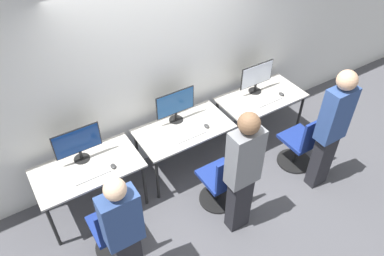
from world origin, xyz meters
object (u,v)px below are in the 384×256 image
(keyboard_left, at_px, (91,175))
(person_center, at_px, (243,171))
(office_chair_left, at_px, (114,231))
(office_chair_right, at_px, (301,145))
(person_right, at_px, (332,127))
(mouse_center, at_px, (207,126))
(monitor_left, at_px, (78,143))
(mouse_right, at_px, (282,94))
(office_chair_center, at_px, (222,183))
(keyboard_right, at_px, (267,100))
(person_left, at_px, (124,231))
(monitor_center, at_px, (175,105))
(keyboard_center, at_px, (190,134))
(mouse_left, at_px, (113,166))
(monitor_right, at_px, (257,77))

(keyboard_left, xyz_separation_m, person_center, (1.34, -1.00, 0.21))
(keyboard_left, height_order, office_chair_left, office_chair_left)
(office_chair_left, bearing_deg, office_chair_right, -1.91)
(office_chair_right, distance_m, person_right, 0.69)
(keyboard_left, distance_m, mouse_center, 1.56)
(mouse_center, bearing_deg, monitor_left, 169.12)
(keyboard_left, relative_size, mouse_right, 4.52)
(mouse_center, bearing_deg, office_chair_center, -107.17)
(keyboard_left, relative_size, office_chair_left, 0.45)
(person_right, bearing_deg, keyboard_right, 93.10)
(office_chair_left, xyz_separation_m, office_chair_center, (1.38, -0.06, 0.00))
(keyboard_left, xyz_separation_m, mouse_right, (2.86, 0.02, 0.01))
(monitor_left, bearing_deg, mouse_center, -10.88)
(person_left, distance_m, monitor_center, 1.84)
(person_left, bearing_deg, monitor_left, 89.33)
(office_chair_center, relative_size, person_center, 0.53)
(office_chair_left, relative_size, keyboard_center, 2.23)
(keyboard_left, distance_m, mouse_right, 2.86)
(keyboard_center, bearing_deg, monitor_center, 90.00)
(mouse_center, height_order, office_chair_center, office_chair_center)
(monitor_left, height_order, person_center, person_center)
(mouse_center, relative_size, office_chair_center, 0.10)
(keyboard_center, distance_m, keyboard_right, 1.30)
(mouse_left, relative_size, mouse_center, 1.00)
(person_left, relative_size, keyboard_right, 3.80)
(monitor_right, distance_m, person_right, 1.33)
(office_chair_center, xyz_separation_m, mouse_right, (1.50, 0.65, 0.36))
(office_chair_center, xyz_separation_m, person_center, (-0.02, -0.37, 0.56))
(monitor_right, height_order, keyboard_right, monitor_right)
(monitor_center, bearing_deg, office_chair_center, -86.13)
(person_left, bearing_deg, office_chair_center, 12.55)
(office_chair_center, height_order, keyboard_right, office_chair_center)
(monitor_left, bearing_deg, person_right, -26.71)
(monitor_left, distance_m, person_left, 1.25)
(mouse_center, bearing_deg, monitor_right, 15.62)
(monitor_left, height_order, office_chair_left, monitor_left)
(monitor_left, relative_size, keyboard_left, 1.34)
(keyboard_left, xyz_separation_m, monitor_center, (1.30, 0.33, 0.24))
(person_center, bearing_deg, keyboard_left, 143.28)
(monitor_center, bearing_deg, mouse_center, -51.71)
(person_left, bearing_deg, office_chair_right, 5.87)
(mouse_left, bearing_deg, keyboard_center, 0.03)
(monitor_right, bearing_deg, person_left, -154.70)
(monitor_center, height_order, office_chair_right, monitor_center)
(monitor_left, height_order, monitor_center, same)
(person_left, height_order, monitor_center, person_left)
(mouse_left, distance_m, office_chair_right, 2.52)
(mouse_left, distance_m, person_left, 0.97)
(person_right, bearing_deg, mouse_center, 136.54)
(mouse_center, bearing_deg, monitor_center, 128.29)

